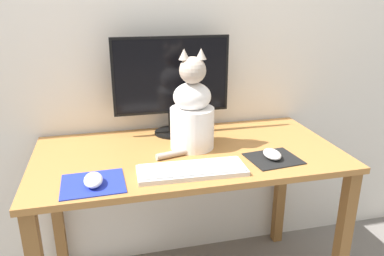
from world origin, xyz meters
TOP-DOWN VIEW (x-y plane):
  - wall_back at (0.00, 0.35)m, footprint 7.00×0.04m
  - desk at (0.00, 0.00)m, footprint 1.28×0.65m
  - monitor at (-0.02, 0.23)m, footprint 0.53×0.17m
  - keyboard at (-0.03, -0.20)m, footprint 0.41×0.16m
  - mousepad_left at (-0.39, -0.21)m, footprint 0.22×0.20m
  - mousepad_right at (0.31, -0.16)m, footprint 0.21×0.19m
  - computer_mouse_left at (-0.39, -0.22)m, footprint 0.06×0.10m
  - computer_mouse_right at (0.31, -0.16)m, footprint 0.06×0.10m
  - cat at (0.03, 0.04)m, footprint 0.28×0.22m

SIDE VIEW (x-z plane):
  - desk at x=0.00m, z-range 0.26..1.01m
  - mousepad_right at x=0.31m, z-range 0.74..0.75m
  - mousepad_left at x=-0.39m, z-range 0.74..0.75m
  - keyboard at x=-0.03m, z-range 0.74..0.77m
  - computer_mouse_right at x=0.31m, z-range 0.75..0.78m
  - computer_mouse_left at x=-0.39m, z-range 0.75..0.79m
  - cat at x=0.03m, z-range 0.69..1.12m
  - monitor at x=-0.02m, z-range 0.77..1.23m
  - wall_back at x=0.00m, z-range 0.00..2.50m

